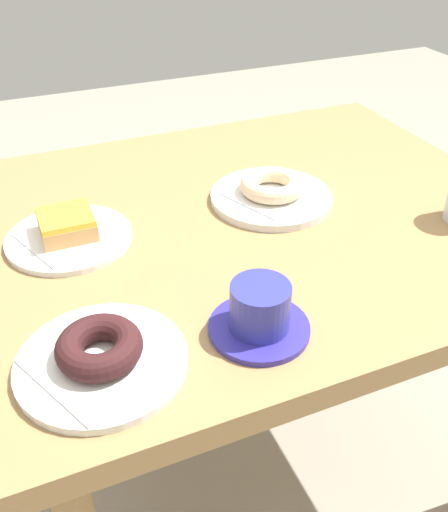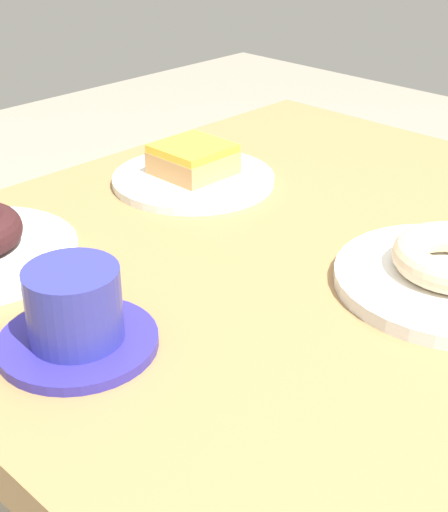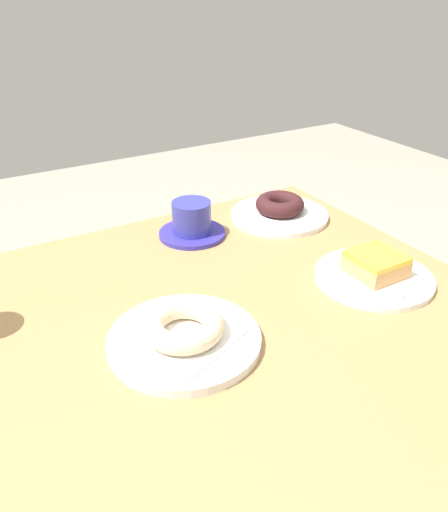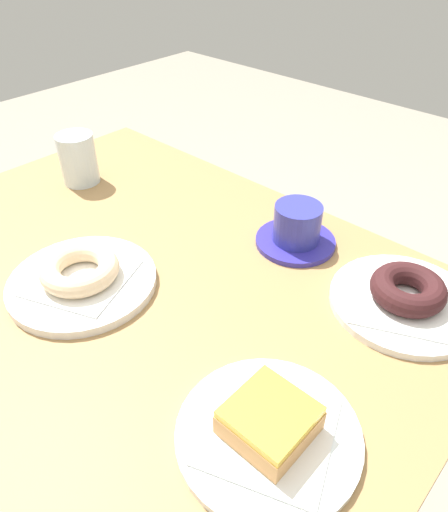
{
  "view_description": "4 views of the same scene",
  "coord_description": "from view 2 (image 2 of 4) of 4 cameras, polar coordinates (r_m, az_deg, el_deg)",
  "views": [
    {
      "loc": [
        0.39,
        0.78,
        1.24
      ],
      "look_at": [
        0.13,
        0.15,
        0.76
      ],
      "focal_mm": 39.4,
      "sensor_mm": 36.0,
      "label": 1
    },
    {
      "loc": [
        -0.32,
        0.57,
        1.09
      ],
      "look_at": [
        0.11,
        0.13,
        0.76
      ],
      "focal_mm": 52.18,
      "sensor_mm": 36.0,
      "label": 2
    },
    {
      "loc": [
        -0.3,
        -0.57,
        1.2
      ],
      "look_at": [
        0.12,
        0.13,
        0.76
      ],
      "focal_mm": 36.27,
      "sensor_mm": 36.0,
      "label": 3
    },
    {
      "loc": [
        0.49,
        -0.29,
        1.21
      ],
      "look_at": [
        0.1,
        0.14,
        0.77
      ],
      "focal_mm": 33.5,
      "sensor_mm": 36.0,
      "label": 4
    }
  ],
  "objects": [
    {
      "name": "table",
      "position": [
        0.8,
        12.61,
        -7.47
      ],
      "size": [
        0.97,
        0.81,
        0.73
      ],
      "color": "#9B7446",
      "rests_on": "ground_plane"
    },
    {
      "name": "napkin_glazed_square",
      "position": [
        0.95,
        -2.36,
        6.28
      ],
      "size": [
        0.18,
        0.18,
        0.0
      ],
      "primitive_type": "cube",
      "rotation": [
        0.0,
        0.0,
        0.37
      ],
      "color": "white",
      "rests_on": "plate_glazed_square"
    },
    {
      "name": "donut_glazed_square",
      "position": [
        0.95,
        -2.39,
        7.44
      ],
      "size": [
        0.09,
        0.09,
        0.04
      ],
      "color": "tan",
      "rests_on": "napkin_glazed_square"
    },
    {
      "name": "coffee_cup",
      "position": [
        0.63,
        -11.35,
        -4.42
      ],
      "size": [
        0.14,
        0.14,
        0.07
      ],
      "color": "#312A9A",
      "rests_on": "table"
    },
    {
      "name": "plate_glazed_square",
      "position": [
        0.96,
        -2.36,
        5.92
      ],
      "size": [
        0.21,
        0.21,
        0.01
      ],
      "primitive_type": "cylinder",
      "color": "white",
      "rests_on": "table"
    }
  ]
}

